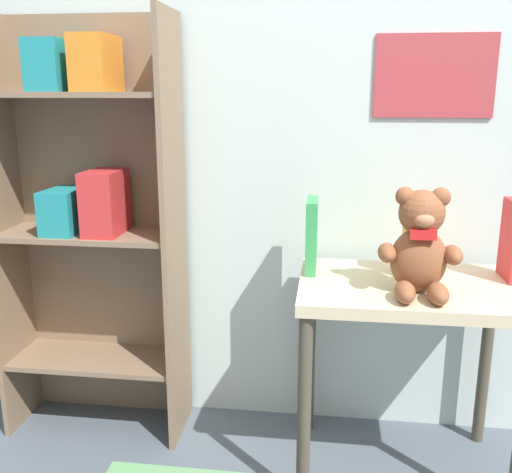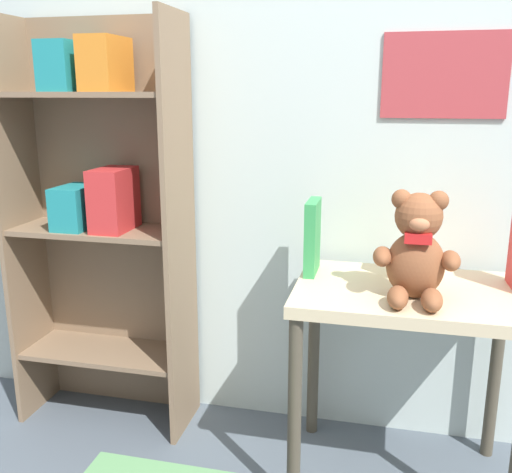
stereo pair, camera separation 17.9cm
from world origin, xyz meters
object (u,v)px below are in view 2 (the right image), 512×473
at_px(bookshelf_side, 103,204).
at_px(display_table, 407,321).
at_px(book_standing_green, 312,237).
at_px(teddy_bear, 416,251).
at_px(book_standing_orange, 411,244).

distance_m(bookshelf_side, display_table, 1.11).
relative_size(display_table, book_standing_green, 2.84).
height_order(bookshelf_side, teddy_bear, bookshelf_side).
bearing_deg(book_standing_green, teddy_bear, -29.48).
bearing_deg(bookshelf_side, teddy_bear, -12.97).
bearing_deg(book_standing_orange, bookshelf_side, 178.46).
bearing_deg(display_table, book_standing_green, 163.26).
distance_m(display_table, book_standing_green, 0.38).
bearing_deg(bookshelf_side, book_standing_orange, -3.85).
bearing_deg(book_standing_orange, teddy_bear, -84.71).
distance_m(display_table, book_standing_orange, 0.23).
distance_m(teddy_bear, book_standing_green, 0.35).
distance_m(bookshelf_side, book_standing_green, 0.77).
bearing_deg(display_table, book_standing_orange, 90.00).
distance_m(book_standing_green, book_standing_orange, 0.30).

